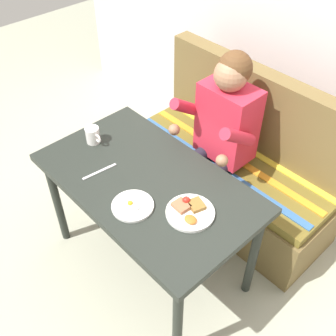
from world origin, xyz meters
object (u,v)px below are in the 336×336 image
plate_eggs (133,206)px  couch (234,168)px  table (147,191)px  plate_breakfast (189,211)px  person (219,129)px  coffee_mug (93,135)px  knife (100,172)px

plate_eggs → couch: bearing=95.8°
table → plate_breakfast: 0.33m
couch → table: bearing=-90.0°
person → coffee_mug: person is taller
person → plate_eggs: bearing=-81.1°
plate_eggs → knife: plate_eggs is taller
couch → coffee_mug: bearing=-119.8°
plate_eggs → knife: (-0.31, 0.03, -0.01)m
couch → plate_eggs: 1.03m
knife → person: bearing=81.9°
table → person: 0.60m
plate_eggs → coffee_mug: size_ratio=1.76×
table → plate_eggs: bearing=-61.4°
table → knife: size_ratio=6.00×
couch → plate_eggs: bearing=-84.2°
table → person: (-0.02, 0.59, 0.09)m
plate_breakfast → coffee_mug: 0.76m
plate_breakfast → couch: bearing=112.1°
table → plate_breakfast: bearing=-0.2°
plate_breakfast → table: bearing=179.8°
coffee_mug → couch: bearing=60.2°
person → knife: bearing=-104.8°
plate_breakfast → coffee_mug: (-0.76, -0.02, 0.04)m
couch → person: (-0.02, -0.17, 0.41)m
couch → person: 0.45m
plate_breakfast → coffee_mug: size_ratio=2.00×
person → knife: person is taller
person → coffee_mug: bearing=-124.9°
table → coffee_mug: coffee_mug is taller
coffee_mug → table: bearing=2.4°
table → knife: 0.28m
person → couch: bearing=82.1°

